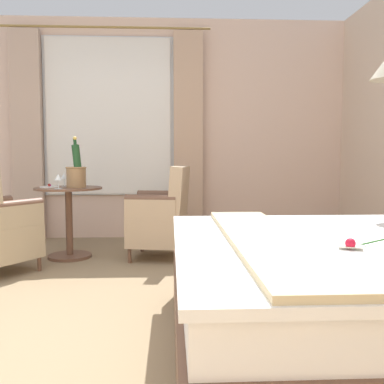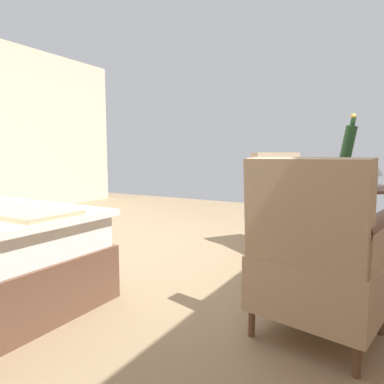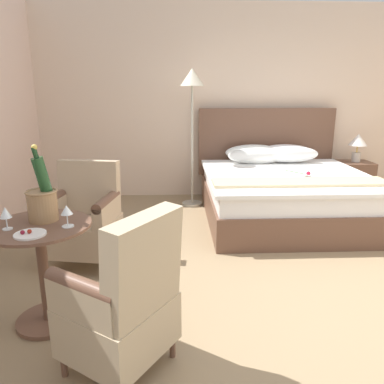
{
  "view_description": "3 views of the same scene",
  "coord_description": "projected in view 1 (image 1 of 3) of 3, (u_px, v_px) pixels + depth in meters",
  "views": [
    {
      "loc": [
        2.34,
        0.76,
        1.02
      ],
      "look_at": [
        -1.12,
        0.94,
        0.74
      ],
      "focal_mm": 40.0,
      "sensor_mm": 36.0,
      "label": 1
    },
    {
      "loc": [
        -2.28,
        2.44,
        0.95
      ],
      "look_at": [
        -1.11,
        0.47,
        0.7
      ],
      "focal_mm": 32.0,
      "sensor_mm": 36.0,
      "label": 2
    },
    {
      "loc": [
        -1.12,
        -2.59,
        1.56
      ],
      "look_at": [
        -0.96,
        0.96,
        0.59
      ],
      "focal_mm": 35.0,
      "sensor_mm": 36.0,
      "label": 3
    }
  ],
  "objects": [
    {
      "name": "wine_glass_near_bucket",
      "position": [
        64.0,
        176.0,
        4.46
      ],
      "size": [
        0.07,
        0.07,
        0.15
      ],
      "color": "white",
      "rests_on": "side_table_round"
    },
    {
      "name": "ground_plane",
      "position": [
        34.0,
        341.0,
        2.38
      ],
      "size": [
        7.69,
        7.69,
        0.0
      ],
      "primitive_type": "plane",
      "color": "#907858"
    },
    {
      "name": "armchair_by_window",
      "position": [
        162.0,
        217.0,
        4.33
      ],
      "size": [
        0.68,
        0.66,
        0.94
      ],
      "color": "brown",
      "rests_on": "ground"
    },
    {
      "name": "snack_plate",
      "position": [
        49.0,
        187.0,
        4.29
      ],
      "size": [
        0.19,
        0.19,
        0.04
      ],
      "color": "white",
      "rests_on": "side_table_round"
    },
    {
      "name": "wine_glass_near_edge",
      "position": [
        58.0,
        178.0,
        4.1
      ],
      "size": [
        0.08,
        0.08,
        0.14
      ],
      "color": "white",
      "rests_on": "side_table_round"
    },
    {
      "name": "champagne_bucket",
      "position": [
        76.0,
        173.0,
        4.29
      ],
      "size": [
        0.2,
        0.2,
        0.51
      ],
      "color": "#97734C",
      "rests_on": "side_table_round"
    },
    {
      "name": "wall_window_side",
      "position": [
        110.0,
        130.0,
        5.39
      ],
      "size": [
        0.27,
        6.04,
        2.74
      ],
      "color": "beige",
      "rests_on": "ground"
    },
    {
      "name": "side_table_round",
      "position": [
        69.0,
        216.0,
        4.34
      ],
      "size": [
        0.67,
        0.67,
        0.72
      ],
      "color": "brown",
      "rests_on": "ground"
    }
  ]
}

